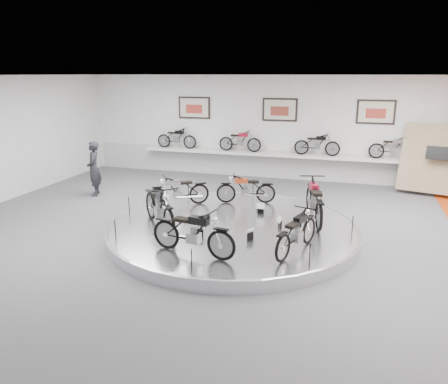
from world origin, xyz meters
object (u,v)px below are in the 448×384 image
(bike_c, at_px, (178,191))
(visitor, at_px, (94,168))
(display_platform, at_px, (232,230))
(bike_a, at_px, (314,200))
(bike_d, at_px, (159,206))
(bike_e, at_px, (193,232))
(bike_f, at_px, (297,232))
(shelf, at_px, (277,155))
(bike_b, at_px, (246,189))

(bike_c, distance_m, visitor, 3.86)
(display_platform, relative_size, bike_a, 3.35)
(bike_a, height_order, bike_c, bike_a)
(bike_d, bearing_deg, bike_e, 3.80)
(visitor, bearing_deg, bike_d, 25.04)
(bike_e, bearing_deg, bike_f, 30.69)
(bike_f, relative_size, visitor, 0.84)
(shelf, height_order, bike_d, bike_d)
(bike_c, bearing_deg, bike_f, 108.99)
(shelf, relative_size, bike_e, 6.41)
(bike_f, bearing_deg, bike_d, 99.18)
(shelf, height_order, bike_e, bike_e)
(display_platform, distance_m, bike_a, 2.26)
(bike_b, height_order, visitor, visitor)
(bike_b, xyz_separation_m, bike_f, (1.95, -3.31, 0.02))
(bike_d, height_order, visitor, visitor)
(bike_c, bearing_deg, bike_b, 168.33)
(display_platform, height_order, bike_d, bike_d)
(bike_b, xyz_separation_m, bike_d, (-1.54, -2.73, 0.12))
(display_platform, xyz_separation_m, bike_a, (1.96, 0.88, 0.71))
(bike_c, xyz_separation_m, visitor, (-3.63, 1.30, 0.17))
(bike_e, height_order, bike_f, bike_e)
(bike_a, relative_size, bike_b, 1.28)
(bike_e, xyz_separation_m, visitor, (-5.28, 4.48, 0.13))
(bike_a, bearing_deg, shelf, 4.79)
(bike_b, relative_size, bike_e, 0.87)
(display_platform, xyz_separation_m, bike_b, (-0.14, 1.98, 0.59))
(bike_c, relative_size, visitor, 0.85)
(bike_d, relative_size, visitor, 1.02)
(bike_f, bearing_deg, bike_c, 75.66)
(bike_d, bearing_deg, bike_a, 71.86)
(bike_d, relative_size, bike_f, 1.21)
(bike_e, bearing_deg, bike_c, 128.16)
(bike_b, distance_m, bike_e, 4.07)
(display_platform, relative_size, bike_d, 3.38)
(bike_e, bearing_deg, bike_d, 146.98)
(bike_b, bearing_deg, bike_f, 104.95)
(display_platform, height_order, bike_b, bike_b)
(bike_e, xyz_separation_m, bike_f, (2.09, 0.76, -0.04))
(bike_c, xyz_separation_m, bike_e, (1.65, -3.18, 0.04))
(bike_e, height_order, visitor, visitor)
(bike_a, xyz_separation_m, bike_b, (-2.10, 1.09, -0.12))
(bike_e, distance_m, bike_f, 2.23)
(visitor, bearing_deg, bike_c, 44.34)
(display_platform, relative_size, bike_f, 4.08)
(bike_a, height_order, bike_f, bike_a)
(bike_a, bearing_deg, bike_d, 99.50)
(shelf, relative_size, bike_a, 5.76)
(shelf, height_order, bike_a, bike_a)
(shelf, xyz_separation_m, bike_a, (1.96, -5.52, -0.14))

